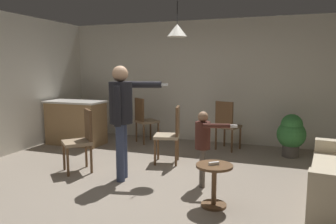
% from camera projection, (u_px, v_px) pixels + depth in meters
% --- Properties ---
extents(ground, '(7.68, 7.68, 0.00)m').
position_uv_depth(ground, '(142.00, 189.00, 4.47)').
color(ground, gray).
extents(wall_back, '(6.40, 0.10, 2.70)m').
position_uv_depth(wall_back, '(200.00, 82.00, 7.26)').
color(wall_back, silver).
rests_on(wall_back, ground).
extents(kitchen_counter, '(1.26, 0.66, 0.95)m').
position_uv_depth(kitchen_counter, '(76.00, 122.00, 7.02)').
color(kitchen_counter, '#99754C').
rests_on(kitchen_counter, ground).
extents(side_table_by_couch, '(0.44, 0.44, 0.52)m').
position_uv_depth(side_table_by_couch, '(214.00, 180.00, 3.86)').
color(side_table_by_couch, brown).
rests_on(side_table_by_couch, ground).
extents(person_adult, '(0.78, 0.61, 1.69)m').
position_uv_depth(person_adult, '(122.00, 110.00, 4.70)').
color(person_adult, '#384260').
rests_on(person_adult, ground).
extents(person_child, '(0.58, 0.30, 1.07)m').
position_uv_depth(person_child, '(203.00, 140.00, 4.48)').
color(person_child, '#60564C').
rests_on(person_child, ground).
extents(dining_chair_by_counter, '(0.53, 0.53, 1.00)m').
position_uv_depth(dining_chair_by_counter, '(227.00, 124.00, 6.48)').
color(dining_chair_by_counter, brown).
rests_on(dining_chair_by_counter, ground).
extents(dining_chair_near_wall, '(0.51, 0.51, 1.00)m').
position_uv_depth(dining_chair_near_wall, '(171.00, 132.00, 5.60)').
color(dining_chair_near_wall, brown).
rests_on(dining_chair_near_wall, ground).
extents(dining_chair_centre_back, '(0.59, 0.59, 1.00)m').
position_uv_depth(dining_chair_centre_back, '(81.00, 138.00, 5.17)').
color(dining_chair_centre_back, brown).
rests_on(dining_chair_centre_back, ground).
extents(dining_chair_spare, '(0.59, 0.59, 1.00)m').
position_uv_depth(dining_chair_spare, '(144.00, 119.00, 7.12)').
color(dining_chair_spare, brown).
rests_on(dining_chair_spare, ground).
extents(potted_plant_corner, '(0.53, 0.53, 0.81)m').
position_uv_depth(potted_plant_corner, '(291.00, 133.00, 6.02)').
color(potted_plant_corner, '#4C4742').
rests_on(potted_plant_corner, ground).
extents(spare_remote_on_table, '(0.12, 0.11, 0.04)m').
position_uv_depth(spare_remote_on_table, '(214.00, 163.00, 3.81)').
color(spare_remote_on_table, white).
rests_on(spare_remote_on_table, side_table_by_couch).
extents(ceiling_light_pendant, '(0.32, 0.32, 0.55)m').
position_uv_depth(ceiling_light_pendant, '(177.00, 30.00, 5.11)').
color(ceiling_light_pendant, silver).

